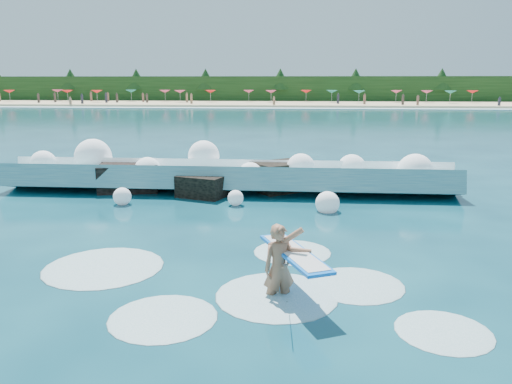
% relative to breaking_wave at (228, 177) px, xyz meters
% --- Properties ---
extents(ground, '(200.00, 200.00, 0.00)m').
position_rel_breaking_wave_xyz_m(ground, '(0.06, -7.66, -0.50)').
color(ground, '#083341').
rests_on(ground, ground).
extents(beach, '(140.00, 20.00, 0.40)m').
position_rel_breaking_wave_xyz_m(beach, '(0.06, 70.34, -0.30)').
color(beach, tan).
rests_on(beach, ground).
extents(wet_band, '(140.00, 5.00, 0.08)m').
position_rel_breaking_wave_xyz_m(wet_band, '(0.06, 59.34, -0.46)').
color(wet_band, silver).
rests_on(wet_band, ground).
extents(treeline, '(140.00, 4.00, 5.00)m').
position_rel_breaking_wave_xyz_m(treeline, '(0.06, 80.34, 2.00)').
color(treeline, black).
rests_on(treeline, ground).
extents(breaking_wave, '(16.73, 2.66, 1.44)m').
position_rel_breaking_wave_xyz_m(breaking_wave, '(0.00, 0.00, 0.00)').
color(breaking_wave, teal).
rests_on(breaking_wave, ground).
extents(rock_cluster, '(8.11, 3.19, 1.27)m').
position_rel_breaking_wave_xyz_m(rock_cluster, '(-1.11, -0.35, -0.10)').
color(rock_cluster, black).
rests_on(rock_cluster, ground).
extents(surfer_with_board, '(1.46, 2.89, 1.73)m').
position_rel_breaking_wave_xyz_m(surfer_with_board, '(2.40, -9.48, 0.13)').
color(surfer_with_board, '#A0674A').
rests_on(surfer_with_board, ground).
extents(wave_spray, '(15.16, 4.64, 1.96)m').
position_rel_breaking_wave_xyz_m(wave_spray, '(-0.33, -0.08, 0.42)').
color(wave_spray, white).
rests_on(wave_spray, ground).
extents(surf_foam, '(8.87, 5.55, 0.13)m').
position_rel_breaking_wave_xyz_m(surf_foam, '(1.22, -8.93, -0.50)').
color(surf_foam, silver).
rests_on(surf_foam, ground).
extents(beach_umbrellas, '(111.09, 6.90, 0.50)m').
position_rel_breaking_wave_xyz_m(beach_umbrellas, '(0.17, 72.32, 1.75)').
color(beach_umbrellas, red).
rests_on(beach_umbrellas, ground).
extents(beachgoers, '(90.19, 13.36, 1.94)m').
position_rel_breaking_wave_xyz_m(beachgoers, '(3.25, 68.26, 0.59)').
color(beachgoers, '#3F332D').
rests_on(beachgoers, ground).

